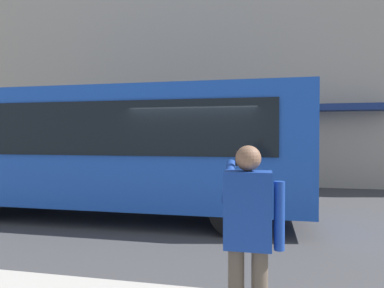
% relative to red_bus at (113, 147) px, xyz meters
% --- Properties ---
extents(ground_plane, '(60.00, 60.00, 0.00)m').
position_rel_red_bus_xyz_m(ground_plane, '(-2.19, 0.29, -1.68)').
color(ground_plane, '#38383A').
extents(building_facade_far, '(28.00, 1.55, 12.00)m').
position_rel_red_bus_xyz_m(building_facade_far, '(-2.20, -6.51, 4.30)').
color(building_facade_far, '#A89E8E').
rests_on(building_facade_far, ground_plane).
extents(red_bus, '(9.05, 2.54, 3.08)m').
position_rel_red_bus_xyz_m(red_bus, '(0.00, 0.00, 0.00)').
color(red_bus, '#1947AD').
rests_on(red_bus, ground_plane).
extents(pedestrian_photographer, '(0.53, 0.52, 1.70)m').
position_rel_red_bus_xyz_m(pedestrian_photographer, '(-3.45, 4.77, -0.54)').
color(pedestrian_photographer, '#4C4238').
rests_on(pedestrian_photographer, sidewalk_curb).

